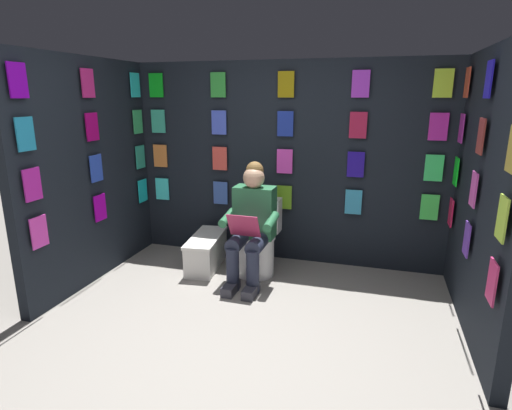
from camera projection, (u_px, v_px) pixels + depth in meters
The scene contains 7 objects.
ground_plane at pixel (224, 358), 2.95m from camera, with size 30.00×30.00×0.00m, color gray.
display_wall_back at pixel (286, 164), 4.53m from camera, with size 3.50×0.14×2.17m.
display_wall_left at pixel (485, 195), 3.10m from camera, with size 0.14×1.95×2.17m.
display_wall_right at pixel (89, 172), 4.05m from camera, with size 0.14×1.95×2.17m.
toilet at pixel (258, 242), 4.32m from camera, with size 0.41×0.56×0.77m.
person_reading at pixel (251, 223), 4.04m from camera, with size 0.53×0.69×1.19m.
comic_longbox_near at pixel (206, 251), 4.49m from camera, with size 0.38×0.78×0.35m.
Camera 1 is at (-0.95, 2.41, 1.81)m, focal length 29.06 mm.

